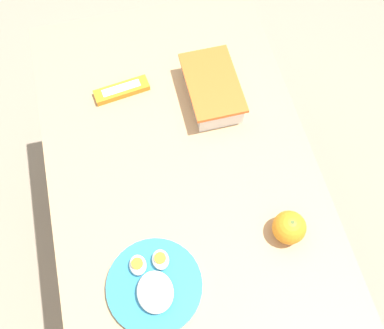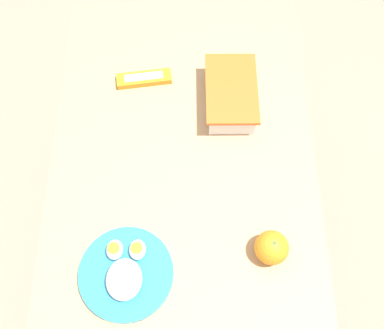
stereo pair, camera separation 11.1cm
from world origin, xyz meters
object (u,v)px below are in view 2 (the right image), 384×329
Objects in this scene: food_container at (231,96)px; candy_bar at (144,79)px; rice_plate at (126,273)px; orange_fruit at (271,248)px.

candy_bar is at bearing -107.14° from food_container.
rice_plate is 1.39× the size of candy_bar.
food_container is 0.42m from orange_fruit.
orange_fruit is 0.51× the size of candy_bar.
orange_fruit is 0.58m from candy_bar.
orange_fruit is at bearing 98.58° from rice_plate.
food_container is 2.77× the size of orange_fruit.
food_container is at bearing 72.86° from candy_bar.
candy_bar is (-0.07, -0.24, -0.02)m from food_container.
orange_fruit is 0.36× the size of rice_plate.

